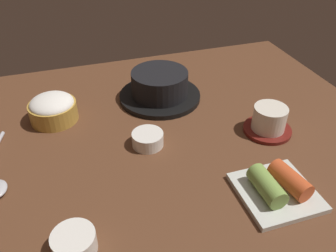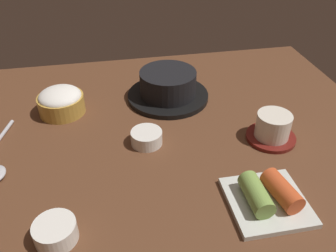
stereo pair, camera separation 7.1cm
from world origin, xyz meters
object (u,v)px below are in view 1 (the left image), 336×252
object	(u,v)px
stone_pot	(160,86)
side_bowl_near	(74,242)
tea_cup_with_saucer	(269,121)
kimchi_plate	(277,187)
rice_bowl	(53,108)
banchan_cup_center	(148,139)

from	to	relation	value
stone_pot	side_bowl_near	bearing A→B (deg)	-122.94
tea_cup_with_saucer	kimchi_plate	world-z (taller)	tea_cup_with_saucer
rice_bowl	side_bowl_near	distance (cm)	35.57
kimchi_plate	banchan_cup_center	bearing A→B (deg)	131.05
rice_bowl	kimchi_plate	xyz separation A→B (cm)	(34.85, -35.04, -1.31)
side_bowl_near	banchan_cup_center	bearing A→B (deg)	51.05
tea_cup_with_saucer	banchan_cup_center	xyz separation A→B (cm)	(-25.52, 3.37, -1.22)
tea_cup_with_saucer	banchan_cup_center	bearing A→B (deg)	172.47
kimchi_plate	side_bowl_near	size ratio (longest dim) A/B	1.96
kimchi_plate	side_bowl_near	distance (cm)	33.85
stone_pot	tea_cup_with_saucer	xyz separation A→B (cm)	(17.89, -20.20, -0.50)
tea_cup_with_saucer	side_bowl_near	xyz separation A→B (cm)	(-42.02, -17.04, -1.06)
stone_pot	banchan_cup_center	xyz separation A→B (cm)	(-7.63, -16.83, -1.72)
kimchi_plate	side_bowl_near	world-z (taller)	kimchi_plate
stone_pot	tea_cup_with_saucer	bearing A→B (deg)	-48.47
side_bowl_near	rice_bowl	bearing A→B (deg)	91.62
stone_pot	kimchi_plate	distance (cm)	38.04
rice_bowl	banchan_cup_center	xyz separation A→B (cm)	(17.50, -15.12, -1.45)
stone_pot	rice_bowl	xyz separation A→B (cm)	(-25.13, -1.71, -0.27)
rice_bowl	side_bowl_near	xyz separation A→B (cm)	(1.00, -35.53, -1.29)
tea_cup_with_saucer	rice_bowl	bearing A→B (deg)	156.74
stone_pot	rice_bowl	distance (cm)	25.19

